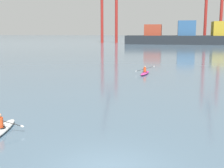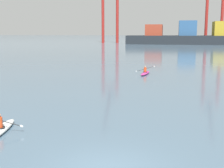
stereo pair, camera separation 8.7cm
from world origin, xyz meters
The scene contains 4 objects.
container_barge centered at (7.60, 110.83, 2.90)m, with size 45.49×11.66×8.76m.
gantry_crane_west centered at (-24.21, 118.46, 16.33)m, with size 7.38×18.56×35.92m.
kayak_magenta centered at (-0.82, 24.21, 0.17)m, with size 2.20×3.45×1.00m.
kayak_white centered at (-5.73, 2.98, 0.17)m, with size 2.19×3.45×0.98m.
Camera 1 is at (2.00, -9.51, 4.67)m, focal length 48.98 mm.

